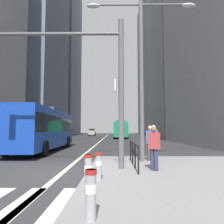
% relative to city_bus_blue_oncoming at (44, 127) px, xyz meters
% --- Properties ---
extents(ground_plane, '(160.00, 160.00, 0.00)m').
position_rel_city_bus_blue_oncoming_xyz_m(ground_plane, '(3.50, 11.55, -1.84)').
color(ground_plane, '#303033').
extents(median_island, '(9.00, 10.00, 0.15)m').
position_rel_city_bus_blue_oncoming_xyz_m(median_island, '(9.00, -9.45, -1.76)').
color(median_island, gray).
rests_on(median_island, ground).
extents(lane_centre_line, '(0.20, 80.00, 0.01)m').
position_rel_city_bus_blue_oncoming_xyz_m(lane_centre_line, '(3.50, 21.55, -1.83)').
color(lane_centre_line, beige).
rests_on(lane_centre_line, ground).
extents(office_tower_left_mid, '(12.99, 19.30, 46.78)m').
position_rel_city_bus_blue_oncoming_xyz_m(office_tower_left_mid, '(-12.50, 28.13, 21.56)').
color(office_tower_left_mid, slate).
rests_on(office_tower_left_mid, ground).
extents(office_tower_left_far, '(12.31, 19.42, 48.75)m').
position_rel_city_bus_blue_oncoming_xyz_m(office_tower_left_far, '(-12.50, 52.25, 22.54)').
color(office_tower_left_far, slate).
rests_on(office_tower_left_far, ground).
extents(office_tower_right_mid, '(12.90, 17.57, 57.73)m').
position_rel_city_bus_blue_oncoming_xyz_m(office_tower_right_mid, '(20.50, 29.53, 27.03)').
color(office_tower_right_mid, '#9E9EA3').
rests_on(office_tower_right_mid, ground).
extents(office_tower_right_far, '(12.00, 24.17, 45.04)m').
position_rel_city_bus_blue_oncoming_xyz_m(office_tower_right_far, '(20.50, 53.77, 20.68)').
color(office_tower_right_far, gray).
rests_on(office_tower_right_far, ground).
extents(city_bus_blue_oncoming, '(2.80, 11.26, 3.40)m').
position_rel_city_bus_blue_oncoming_xyz_m(city_bus_blue_oncoming, '(0.00, 0.00, 0.00)').
color(city_bus_blue_oncoming, '#14389E').
rests_on(city_bus_blue_oncoming, ground).
extents(city_bus_red_receding, '(2.90, 11.10, 3.40)m').
position_rel_city_bus_blue_oncoming_xyz_m(city_bus_red_receding, '(6.82, 26.56, -0.00)').
color(city_bus_red_receding, '#198456').
rests_on(city_bus_red_receding, ground).
extents(car_oncoming_mid, '(2.08, 4.12, 1.94)m').
position_rel_city_bus_blue_oncoming_xyz_m(car_oncoming_mid, '(-0.71, 45.25, -0.85)').
color(car_oncoming_mid, '#B2A899').
rests_on(car_oncoming_mid, ground).
extents(car_receding_near, '(2.08, 4.06, 1.94)m').
position_rel_city_bus_blue_oncoming_xyz_m(car_receding_near, '(6.98, 42.43, -0.85)').
color(car_receding_near, black).
rests_on(car_receding_near, ground).
extents(traffic_signal_gantry, '(5.93, 0.65, 6.00)m').
position_rel_city_bus_blue_oncoming_xyz_m(traffic_signal_gantry, '(3.80, -8.50, 2.27)').
color(traffic_signal_gantry, '#515156').
rests_on(traffic_signal_gantry, median_island).
extents(street_lamp_post, '(5.50, 0.32, 8.00)m').
position_rel_city_bus_blue_oncoming_xyz_m(street_lamp_post, '(6.83, -6.49, 3.45)').
color(street_lamp_post, '#56565B').
rests_on(street_lamp_post, median_island).
extents(bollard_front, '(0.20, 0.20, 0.84)m').
position_rel_city_bus_blue_oncoming_xyz_m(bollard_front, '(5.09, -13.45, -1.22)').
color(bollard_front, '#99999E').
rests_on(bollard_front, median_island).
extents(bollard_left, '(0.20, 0.20, 0.91)m').
position_rel_city_bus_blue_oncoming_xyz_m(bollard_left, '(4.86, -11.85, -1.18)').
color(bollard_left, '#99999E').
rests_on(bollard_left, median_island).
extents(bollard_right, '(0.20, 0.20, 0.81)m').
position_rel_city_bus_blue_oncoming_xyz_m(bollard_right, '(5.01, -10.49, -1.24)').
color(bollard_right, '#99999E').
rests_on(bollard_right, median_island).
extents(pedestrian_railing, '(0.06, 3.59, 0.98)m').
position_rel_city_bus_blue_oncoming_xyz_m(pedestrian_railing, '(6.30, -7.88, -0.98)').
color(pedestrian_railing, black).
rests_on(pedestrian_railing, median_island).
extents(pedestrian_waiting, '(0.44, 0.43, 1.61)m').
position_rel_city_bus_blue_oncoming_xyz_m(pedestrian_waiting, '(6.97, -8.92, -0.80)').
color(pedestrian_waiting, '#2D334C').
rests_on(pedestrian_waiting, median_island).
extents(pedestrian_walking, '(0.42, 0.31, 1.70)m').
position_rel_city_bus_blue_oncoming_xyz_m(pedestrian_walking, '(7.24, -6.32, -0.74)').
color(pedestrian_walking, '#423D38').
rests_on(pedestrian_walking, median_island).
extents(pedestrian_far, '(0.39, 0.45, 1.75)m').
position_rel_city_bus_blue_oncoming_xyz_m(pedestrian_far, '(7.53, -5.68, -0.71)').
color(pedestrian_far, black).
rests_on(pedestrian_far, median_island).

